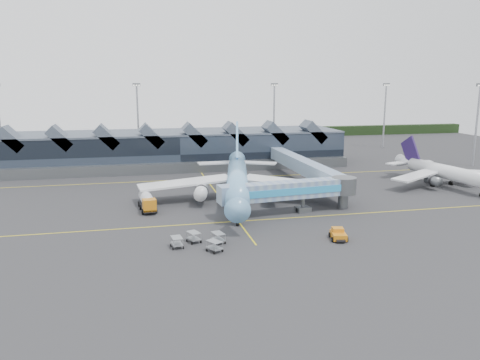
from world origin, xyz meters
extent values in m
plane|color=#252527|center=(0.00, 0.00, 0.00)|extent=(260.00, 260.00, 0.00)
cube|color=gold|center=(0.00, -8.00, 0.01)|extent=(120.00, 0.25, 0.01)
cube|color=gold|center=(0.00, 28.00, 0.01)|extent=(120.00, 0.25, 0.01)
cube|color=gold|center=(0.00, 10.00, 0.01)|extent=(0.25, 60.00, 0.01)
cube|color=black|center=(0.00, 110.00, 2.00)|extent=(260.00, 4.00, 4.00)
cube|color=black|center=(-5.00, 48.00, 4.50)|extent=(90.00, 20.00, 9.00)
cube|color=#47515F|center=(-5.00, 48.00, 9.20)|extent=(90.00, 20.00, 0.60)
cube|color=#575B5E|center=(-5.00, 37.00, 1.30)|extent=(90.00, 2.50, 2.60)
cube|color=#47515F|center=(-45.00, 41.00, 9.30)|extent=(6.43, 6.00, 6.43)
cube|color=#47515F|center=(-34.00, 41.00, 9.30)|extent=(6.43, 6.00, 6.43)
cube|color=#47515F|center=(-23.00, 41.00, 9.30)|extent=(6.43, 6.00, 6.43)
cube|color=#47515F|center=(-12.00, 41.00, 9.30)|extent=(6.43, 6.00, 6.43)
cube|color=#47515F|center=(-1.00, 41.00, 9.30)|extent=(6.43, 6.00, 6.43)
cube|color=#47515F|center=(10.00, 41.00, 9.30)|extent=(6.43, 6.00, 6.43)
cube|color=#47515F|center=(21.00, 41.00, 9.30)|extent=(6.43, 6.00, 6.43)
cube|color=#47515F|center=(32.00, 41.00, 9.30)|extent=(6.43, 6.00, 6.43)
cylinder|color=#92949A|center=(-55.00, 70.00, 11.00)|extent=(0.56, 0.56, 22.00)
cylinder|color=#92949A|center=(-15.00, 72.00, 11.00)|extent=(0.56, 0.56, 22.00)
cube|color=#575B5E|center=(-15.00, 72.00, 22.00)|extent=(2.40, 0.50, 0.90)
cylinder|color=#92949A|center=(30.00, 72.00, 11.00)|extent=(0.56, 0.56, 22.00)
cube|color=#575B5E|center=(30.00, 72.00, 22.00)|extent=(2.40, 0.50, 0.90)
cylinder|color=#92949A|center=(70.00, 70.00, 11.00)|extent=(0.56, 0.56, 22.00)
cube|color=#575B5E|center=(70.00, 70.00, 22.00)|extent=(2.40, 0.50, 0.90)
cylinder|color=#92949A|center=(75.00, 30.00, 11.00)|extent=(0.56, 0.56, 22.00)
cylinder|color=#6FA6E2|center=(2.61, 4.61, 4.25)|extent=(10.60, 32.06, 3.94)
cone|color=#6FA6E2|center=(-1.35, -13.68, 4.25)|extent=(5.01, 6.19, 3.94)
cube|color=black|center=(-1.49, -14.34, 5.08)|extent=(1.53, 0.64, 0.48)
cone|color=#6FA6E2|center=(6.75, 23.79, 4.55)|extent=(5.40, 7.97, 3.94)
cube|color=white|center=(-6.97, 8.04, 3.56)|extent=(18.42, 7.71, 1.30)
cube|color=white|center=(12.74, 3.78, 3.56)|extent=(18.47, 14.14, 1.30)
cylinder|color=white|center=(-4.45, 3.80, 2.58)|extent=(3.55, 5.87, 2.44)
cylinder|color=white|center=(8.69, 0.96, 2.58)|extent=(3.55, 5.87, 2.44)
cube|color=#6FA6E2|center=(6.37, 22.01, 8.66)|extent=(2.59, 9.96, 10.86)
cube|color=white|center=(1.72, 23.48, 4.55)|extent=(8.31, 3.45, 0.26)
cube|color=white|center=(11.21, 21.43, 4.55)|extent=(8.78, 6.49, 0.26)
cylinder|color=#575B5E|center=(-0.58, -10.11, 1.14)|extent=(0.29, 0.29, 2.28)
cylinder|color=#575B5E|center=(-0.38, 6.66, 1.14)|extent=(0.29, 0.29, 2.28)
cylinder|color=#575B5E|center=(6.17, 5.24, 1.14)|extent=(0.29, 0.29, 2.28)
cylinder|color=black|center=(-0.58, -10.11, 0.41)|extent=(0.76, 1.53, 1.46)
cylinder|color=white|center=(50.32, 7.94, 3.31)|extent=(5.74, 21.67, 3.06)
cone|color=white|center=(48.66, 21.01, 3.54)|extent=(3.66, 5.25, 3.06)
cube|color=white|center=(43.08, 8.01, 2.77)|extent=(13.23, 9.04, 1.02)
cube|color=white|center=(57.31, 9.82, 2.77)|extent=(13.27, 6.30, 1.02)
cylinder|color=#575B5E|center=(45.77, 5.82, 2.00)|extent=(2.35, 3.89, 1.90)
cylinder|color=#575B5E|center=(55.26, 7.02, 2.00)|extent=(2.35, 3.89, 1.90)
cube|color=#271848|center=(48.82, 19.80, 6.37)|extent=(1.32, 6.89, 7.47)
cube|color=white|center=(45.35, 19.67, 3.54)|extent=(6.22, 4.12, 0.26)
cube|color=white|center=(52.20, 20.54, 3.54)|extent=(6.06, 2.82, 0.26)
cylinder|color=#575B5E|center=(47.62, 8.52, 0.89)|extent=(0.29, 0.29, 1.77)
cylinder|color=#575B5E|center=(52.79, 9.18, 0.89)|extent=(0.29, 0.29, 1.77)
cube|color=#6981AF|center=(9.48, -5.10, 4.21)|extent=(20.47, 5.24, 2.94)
cube|color=#2A97D5|center=(9.65, -6.66, 4.21)|extent=(20.15, 2.34, 1.22)
cube|color=#6981AF|center=(-1.59, -6.32, 4.21)|extent=(2.97, 3.51, 3.04)
cylinder|color=#575B5E|center=(12.50, -4.77, 2.11)|extent=(0.71, 0.71, 4.21)
cube|color=#575B5E|center=(12.50, -4.77, 0.46)|extent=(2.64, 2.28, 0.91)
cylinder|color=black|center=(11.50, -4.88, 0.35)|extent=(0.50, 0.95, 0.91)
cylinder|color=black|center=(13.51, -4.66, 0.35)|extent=(0.50, 0.95, 0.91)
cylinder|color=#575B5E|center=(20.56, -3.88, 4.21)|extent=(4.46, 4.46, 3.04)
cylinder|color=#575B5E|center=(20.56, -3.88, 2.11)|extent=(1.82, 1.82, 4.21)
cube|color=black|center=(-14.47, 2.65, 0.70)|extent=(3.08, 8.59, 0.47)
cube|color=#C87312|center=(-14.15, -0.51, 1.68)|extent=(2.44, 2.27, 2.05)
cube|color=black|center=(-14.07, -1.26, 2.15)|extent=(2.06, 0.35, 0.93)
cylinder|color=silver|center=(-14.58, 3.76, 1.96)|extent=(2.68, 5.61, 2.15)
sphere|color=silver|center=(-14.85, 6.45, 1.96)|extent=(2.05, 2.05, 2.05)
sphere|color=silver|center=(-14.31, 1.07, 1.96)|extent=(2.05, 2.05, 2.05)
cylinder|color=black|center=(-15.34, -0.26, 0.47)|extent=(0.42, 0.96, 0.93)
cylinder|color=black|center=(-13.02, -0.02, 0.47)|extent=(0.42, 0.96, 0.93)
cylinder|color=black|center=(-15.67, 2.99, 0.47)|extent=(0.42, 0.96, 0.93)
cylinder|color=black|center=(-13.35, 3.23, 0.47)|extent=(0.42, 0.96, 0.93)
cylinder|color=black|center=(-15.91, 5.31, 0.47)|extent=(0.42, 0.96, 0.93)
cylinder|color=black|center=(-13.59, 5.55, 0.47)|extent=(0.42, 0.96, 0.93)
cube|color=#C87312|center=(12.33, -20.15, 0.63)|extent=(2.62, 3.58, 0.90)
cube|color=#C87312|center=(12.44, -19.62, 1.30)|extent=(1.89, 1.75, 0.63)
cube|color=black|center=(11.96, -21.82, 0.40)|extent=(1.38, 0.97, 0.27)
cylinder|color=black|center=(11.09, -20.98, 0.36)|extent=(0.42, 0.76, 0.72)
cylinder|color=black|center=(13.11, -21.42, 0.36)|extent=(0.42, 0.76, 0.72)
cylinder|color=black|center=(11.55, -18.87, 0.36)|extent=(0.42, 0.76, 0.72)
cylinder|color=black|center=(13.57, -19.32, 0.36)|extent=(0.42, 0.76, 0.72)
cube|color=#919599|center=(-8.45, -16.74, 0.54)|extent=(2.06, 2.51, 0.15)
cube|color=#919599|center=(-8.45, -16.74, 1.47)|extent=(2.06, 2.51, 0.08)
cylinder|color=black|center=(-8.05, -15.75, 0.18)|extent=(0.24, 0.37, 0.35)
cube|color=#919599|center=(-5.09, -17.84, 0.54)|extent=(1.90, 2.45, 0.15)
cube|color=#919599|center=(-5.09, -17.84, 1.47)|extent=(1.90, 2.45, 0.08)
cylinder|color=black|center=(-4.59, -16.89, 0.18)|extent=(0.21, 0.37, 0.35)
cube|color=#919599|center=(-11.02, -18.48, 0.54)|extent=(1.63, 2.31, 0.15)
cube|color=#919599|center=(-11.02, -18.48, 1.47)|extent=(1.63, 2.31, 0.08)
cylinder|color=black|center=(-10.38, -17.61, 0.18)|extent=(0.16, 0.36, 0.35)
cube|color=#919599|center=(-6.19, -21.20, 0.54)|extent=(2.27, 2.55, 0.15)
cube|color=#919599|center=(-6.19, -21.20, 1.47)|extent=(2.27, 2.55, 0.08)
cylinder|color=black|center=(-5.94, -20.16, 0.18)|extent=(0.28, 0.36, 0.35)
camera|label=1|loc=(-15.94, -80.61, 22.37)|focal=35.00mm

